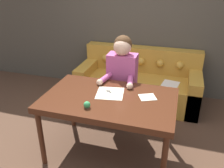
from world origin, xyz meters
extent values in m
plane|color=#4C3323|center=(0.00, 0.00, 0.00)|extent=(16.00, 16.00, 0.00)
cube|color=#474238|center=(0.00, 1.90, 1.30)|extent=(8.00, 0.06, 2.60)
cube|color=#472314|center=(0.03, 0.03, 0.74)|extent=(1.47, 0.92, 0.07)
cylinder|color=#472314|center=(-0.65, -0.37, 0.35)|extent=(0.06, 0.06, 0.70)
cylinder|color=#472314|center=(0.71, -0.37, 0.35)|extent=(0.06, 0.06, 0.70)
cylinder|color=#472314|center=(-0.65, 0.43, 0.35)|extent=(0.06, 0.06, 0.70)
cylinder|color=#472314|center=(0.71, 0.43, 0.35)|extent=(0.06, 0.06, 0.70)
cube|color=#B7842D|center=(0.11, 1.42, 0.22)|extent=(2.00, 0.87, 0.44)
cube|color=#B7842D|center=(0.11, 1.74, 0.65)|extent=(2.00, 0.22, 0.43)
cube|color=#B7842D|center=(-0.79, 1.42, 0.30)|extent=(0.20, 0.87, 0.60)
cube|color=#B7842D|center=(1.00, 1.42, 0.30)|extent=(0.20, 0.87, 0.60)
sphere|color=#B7842D|center=(-0.53, 1.61, 0.65)|extent=(0.13, 0.13, 0.13)
sphere|color=#B7842D|center=(-0.21, 1.61, 0.65)|extent=(0.13, 0.13, 0.13)
sphere|color=#B7842D|center=(0.11, 1.61, 0.65)|extent=(0.13, 0.13, 0.13)
sphere|color=#B7842D|center=(0.43, 1.61, 0.65)|extent=(0.13, 0.13, 0.13)
sphere|color=#B7842D|center=(0.74, 1.61, 0.65)|extent=(0.13, 0.13, 0.13)
cube|color=white|center=(0.64, 1.31, 0.44)|extent=(0.29, 0.31, 0.00)
cylinder|color=#33281E|center=(0.01, 0.68, 0.25)|extent=(0.28, 0.28, 0.49)
cube|color=#B24C84|center=(0.01, 0.68, 0.78)|extent=(0.39, 0.22, 0.58)
sphere|color=#DBAD8E|center=(0.01, 0.66, 1.17)|extent=(0.23, 0.23, 0.23)
sphere|color=#472D19|center=(0.01, 0.69, 1.20)|extent=(0.23, 0.23, 0.23)
cylinder|color=#B24C84|center=(-0.15, 0.43, 0.81)|extent=(0.12, 0.27, 0.07)
sphere|color=#DBAD8E|center=(-0.18, 0.30, 0.81)|extent=(0.08, 0.08, 0.08)
cylinder|color=#B24C84|center=(0.18, 0.43, 0.81)|extent=(0.12, 0.27, 0.07)
sphere|color=#DBAD8E|center=(0.20, 0.30, 0.81)|extent=(0.08, 0.08, 0.08)
cube|color=beige|center=(0.01, 0.12, 0.78)|extent=(0.35, 0.36, 0.00)
cube|color=beige|center=(0.44, 0.15, 0.78)|extent=(0.23, 0.22, 0.00)
cube|color=silver|center=(0.07, 0.11, 0.78)|extent=(0.10, 0.05, 0.00)
cube|color=black|center=(-0.01, 0.14, 0.78)|extent=(0.07, 0.04, 0.00)
torus|color=black|center=(-0.04, 0.16, 0.78)|extent=(0.04, 0.04, 0.01)
cube|color=silver|center=(0.06, 0.09, 0.78)|extent=(0.08, 0.08, 0.00)
cube|color=black|center=(0.00, 0.15, 0.78)|extent=(0.06, 0.06, 0.00)
torus|color=black|center=(-0.03, 0.18, 0.78)|extent=(0.04, 0.04, 0.01)
cylinder|color=silver|center=(0.02, 0.13, 0.78)|extent=(0.01, 0.01, 0.01)
cylinder|color=#4C3828|center=(-0.12, -0.25, 0.78)|extent=(0.06, 0.06, 0.01)
sphere|color=#338C4C|center=(-0.12, -0.25, 0.81)|extent=(0.07, 0.07, 0.07)
camera|label=1|loc=(0.72, -2.18, 2.04)|focal=38.00mm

